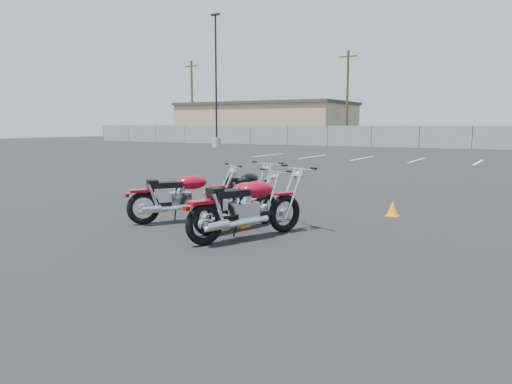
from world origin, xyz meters
The scene contains 13 objects.
ground centered at (0.00, 0.00, 0.00)m, with size 120.00×120.00×0.00m, color black.
motorcycle_front_red centered at (-1.30, 0.35, 0.49)m, with size 1.67×2.02×1.09m.
motorcycle_second_black centered at (-0.76, 1.82, 0.47)m, with size 0.81×2.10×1.03m.
motorcycle_third_red centered at (0.00, 0.29, 0.46)m, with size 0.99×2.06×1.02m.
motorcycle_rear_red centered at (0.53, -0.29, 0.52)m, with size 1.40×2.30×1.15m.
training_cone_near centered at (2.10, 2.96, 0.16)m, with size 0.26×0.26×0.31m.
training_cone_extra centered at (-0.07, 0.49, 0.17)m, with size 0.29×0.29×0.35m.
light_pole_west centered at (-19.16, 27.89, 2.88)m, with size 0.80×0.70×10.88m.
chainlink_fence centered at (0.00, 35.00, 0.90)m, with size 80.06×0.06×1.80m.
tan_building_west centered at (-22.00, 42.00, 2.16)m, with size 18.40×10.40×4.30m.
utility_pole_a centered at (-30.00, 39.00, 4.69)m, with size 1.80×0.24×9.00m.
utility_pole_b centered at (-12.00, 40.00, 4.69)m, with size 1.80×0.24×9.00m.
parking_line_stripes centered at (-2.50, 20.00, 0.00)m, with size 15.12×4.00×0.01m.
Camera 1 is at (4.65, -7.22, 1.86)m, focal length 35.00 mm.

